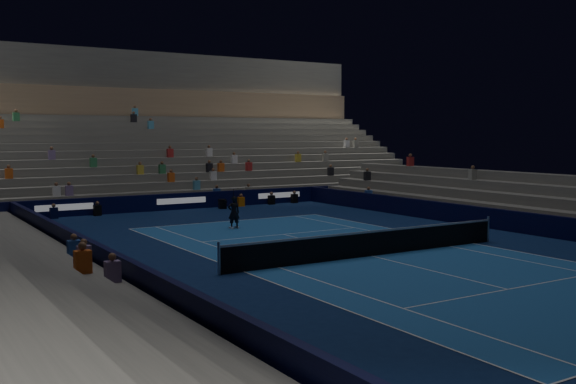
% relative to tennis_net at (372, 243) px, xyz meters
% --- Properties ---
extents(ground, '(90.00, 90.00, 0.00)m').
position_rel_tennis_net_xyz_m(ground, '(0.00, 0.00, -0.50)').
color(ground, '#0C1E48').
rests_on(ground, ground).
extents(court_surface, '(10.97, 23.77, 0.01)m').
position_rel_tennis_net_xyz_m(court_surface, '(0.00, 0.00, -0.50)').
color(court_surface, '#1C549C').
rests_on(court_surface, ground).
extents(sponsor_barrier_far, '(44.00, 0.25, 1.00)m').
position_rel_tennis_net_xyz_m(sponsor_barrier_far, '(0.00, 18.50, -0.00)').
color(sponsor_barrier_far, black).
rests_on(sponsor_barrier_far, ground).
extents(sponsor_barrier_east, '(0.25, 37.00, 1.00)m').
position_rel_tennis_net_xyz_m(sponsor_barrier_east, '(9.70, 0.00, -0.00)').
color(sponsor_barrier_east, black).
rests_on(sponsor_barrier_east, ground).
extents(sponsor_barrier_west, '(0.25, 37.00, 1.00)m').
position_rel_tennis_net_xyz_m(sponsor_barrier_west, '(-9.70, 0.00, -0.00)').
color(sponsor_barrier_west, black).
rests_on(sponsor_barrier_west, ground).
extents(grandstand_main, '(44.00, 15.20, 11.20)m').
position_rel_tennis_net_xyz_m(grandstand_main, '(0.00, 27.90, 2.87)').
color(grandstand_main, '#62625D').
rests_on(grandstand_main, ground).
extents(tennis_net, '(12.90, 0.10, 1.10)m').
position_rel_tennis_net_xyz_m(tennis_net, '(0.00, 0.00, 0.00)').
color(tennis_net, '#B2B2B7').
rests_on(tennis_net, ground).
extents(tennis_player, '(0.63, 0.47, 1.60)m').
position_rel_tennis_net_xyz_m(tennis_player, '(-1.06, 9.31, 0.30)').
color(tennis_player, black).
rests_on(tennis_player, ground).
extents(broadcast_camera, '(0.56, 0.95, 0.59)m').
position_rel_tennis_net_xyz_m(broadcast_camera, '(2.35, 17.50, -0.20)').
color(broadcast_camera, black).
rests_on(broadcast_camera, ground).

